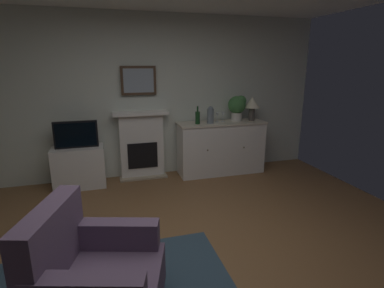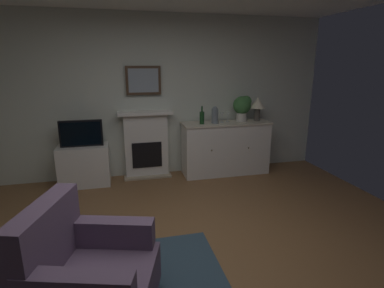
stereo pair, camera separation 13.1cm
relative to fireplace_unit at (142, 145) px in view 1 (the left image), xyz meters
name	(u,v)px [view 1 (the left image)]	position (x,y,z in m)	size (l,w,h in m)	color
ground_plane	(192,270)	(0.15, -2.47, -0.60)	(5.88, 5.25, 0.10)	brown
wall_rear	(148,97)	(0.15, 0.13, 0.76)	(5.88, 0.06, 2.61)	silver
fireplace_unit	(142,145)	(0.00, 0.00, 0.00)	(0.87, 0.30, 1.10)	white
framed_picture	(139,81)	(0.00, 0.05, 1.03)	(0.55, 0.04, 0.45)	#473323
sideboard_cabinet	(221,148)	(1.32, -0.18, -0.10)	(1.48, 0.49, 0.89)	white
table_lamp	(252,104)	(1.88, -0.18, 0.62)	(0.26, 0.26, 0.40)	#4C4742
wine_bottle	(198,117)	(0.89, -0.22, 0.45)	(0.08, 0.08, 0.29)	#193F1E
wine_glass_left	(217,115)	(1.25, -0.16, 0.47)	(0.07, 0.07, 0.16)	silver
wine_glass_center	(223,114)	(1.36, -0.14, 0.47)	(0.07, 0.07, 0.16)	silver
vase_decorative	(210,115)	(1.11, -0.23, 0.48)	(0.11, 0.11, 0.28)	slate
tv_cabinet	(79,167)	(-0.97, -0.16, -0.24)	(0.75, 0.42, 0.63)	white
tv_set	(76,135)	(-0.97, -0.19, 0.28)	(0.62, 0.07, 0.40)	black
potted_plant_small	(237,106)	(1.62, -0.13, 0.60)	(0.30, 0.30, 0.43)	beige
armchair	(93,278)	(-0.69, -2.90, -0.17)	(0.99, 0.96, 0.92)	#604C66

